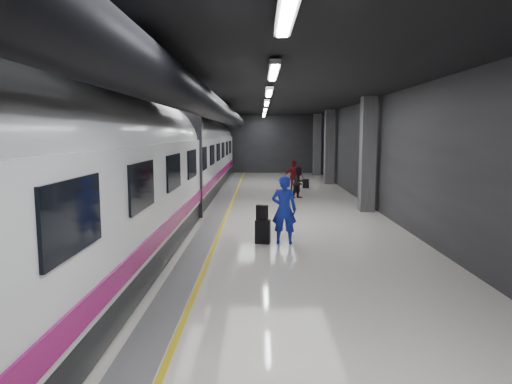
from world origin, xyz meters
TOP-DOWN VIEW (x-y plane):
  - ground at (0.00, 0.00)m, footprint 40.00×40.00m
  - platform_hall at (-0.29, 0.96)m, footprint 10.02×40.02m
  - train at (-3.25, -0.00)m, footprint 3.05×38.00m
  - traveler_main at (0.99, -3.44)m, footprint 0.77×0.57m
  - suitcase_main at (0.39, -3.43)m, footprint 0.45×0.33m
  - shoulder_bag at (0.37, -3.41)m, footprint 0.35×0.26m
  - traveler_far_a at (2.18, 5.63)m, footprint 0.92×0.91m
  - traveler_far_b at (2.08, 7.66)m, footprint 1.03×0.50m
  - suitcase_far at (2.93, 9.72)m, footprint 0.40×0.31m

SIDE VIEW (x-z plane):
  - ground at x=0.00m, z-range 0.00..0.00m
  - suitcase_far at x=2.93m, z-range 0.00..0.52m
  - suitcase_main at x=0.39m, z-range 0.00..0.67m
  - traveler_far_a at x=2.18m, z-range 0.00..1.50m
  - traveler_far_b at x=2.08m, z-range 0.00..1.70m
  - shoulder_bag at x=0.37m, z-range 0.67..1.08m
  - traveler_main at x=0.99m, z-range 0.00..1.92m
  - train at x=-3.25m, z-range 0.04..4.09m
  - platform_hall at x=-0.29m, z-range 1.28..5.79m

